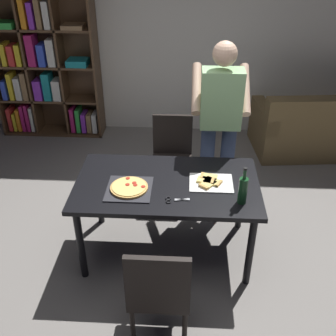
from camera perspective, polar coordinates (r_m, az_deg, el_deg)
The scene contains 12 objects.
ground_plane at distance 3.81m, azimuth -0.13°, elevation -11.46°, with size 12.00×12.00×0.00m, color gray.
back_wall at distance 5.51m, azimuth 1.50°, elevation 19.14°, with size 6.40×0.10×2.80m, color silver.
dining_table at distance 3.39m, azimuth -0.14°, elevation -3.19°, with size 1.54×0.89×0.75m.
chair_near_camera at distance 2.80m, azimuth -1.28°, elevation -16.89°, with size 0.42×0.42×0.90m.
chair_far_side at distance 4.26m, azimuth 0.58°, elevation 2.25°, with size 0.42×0.42×0.90m.
couch at distance 5.57m, azimuth 21.20°, elevation 5.09°, with size 1.78×1.01×0.85m.
bookshelf at distance 5.76m, azimuth -17.32°, elevation 13.46°, with size 1.40×0.35×1.95m.
person_serving_pizza at distance 3.85m, azimuth 7.41°, elevation 6.72°, with size 0.55×0.54×1.75m.
pepperoni_pizza_on_tray at distance 3.27m, azimuth -5.57°, elevation -2.85°, with size 0.37×0.37×0.04m.
pizza_slices_on_towel at distance 3.35m, azimuth 6.00°, elevation -1.98°, with size 0.36×0.28×0.03m.
wine_bottle at distance 3.10m, azimuth 10.65°, elevation -3.07°, with size 0.07×0.07×0.32m.
kitchen_scissors at distance 3.13m, azimuth 0.76°, elevation -4.58°, with size 0.20×0.09×0.01m.
Camera 1 is at (0.16, -2.76, 2.62)m, focal length 42.65 mm.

